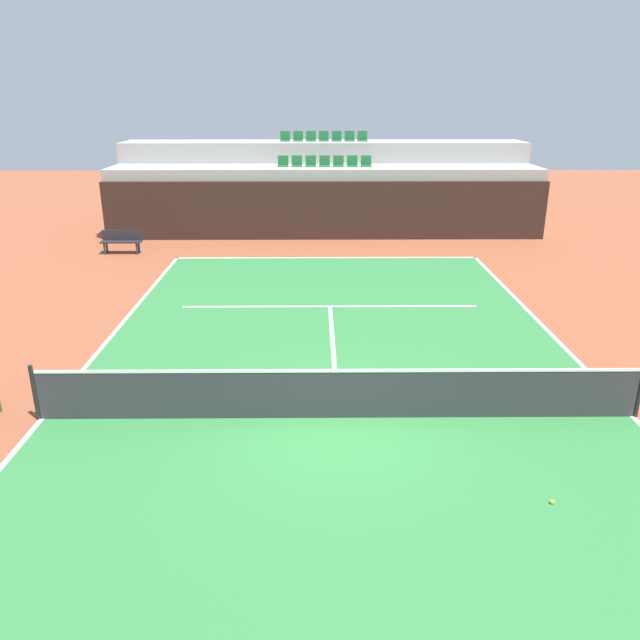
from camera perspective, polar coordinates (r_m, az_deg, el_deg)
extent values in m
plane|color=brown|center=(11.61, 1.68, -8.97)|extent=(80.00, 80.00, 0.00)
cube|color=#2D7238|center=(11.60, 1.68, -8.95)|extent=(11.00, 24.00, 0.01)
cube|color=white|center=(22.80, 0.59, 5.73)|extent=(11.00, 0.10, 0.00)
cube|color=white|center=(12.63, -24.14, -8.25)|extent=(0.10, 24.00, 0.00)
cube|color=white|center=(12.99, 26.71, -7.88)|extent=(0.10, 24.00, 0.00)
cube|color=white|center=(17.48, 0.92, 1.26)|extent=(8.26, 0.10, 0.00)
cube|color=white|center=(14.48, 1.22, -2.80)|extent=(0.10, 6.40, 0.00)
cube|color=black|center=(25.68, 0.47, 9.99)|extent=(18.00, 0.30, 2.34)
cube|color=#9E9E99|center=(26.98, 0.42, 10.94)|extent=(18.00, 2.40, 2.78)
cube|color=#9E9E99|center=(29.29, 0.35, 12.51)|extent=(18.00, 2.40, 3.64)
cube|color=#1E6633|center=(26.82, -3.41, 13.90)|extent=(0.44, 0.44, 0.04)
cube|color=#1E6633|center=(27.00, -3.40, 14.41)|extent=(0.44, 0.04, 0.40)
cube|color=#1E6633|center=(26.80, -2.13, 13.91)|extent=(0.44, 0.44, 0.04)
cube|color=#1E6633|center=(26.98, -2.13, 14.42)|extent=(0.44, 0.04, 0.40)
cube|color=#1E6633|center=(26.79, -0.85, 13.92)|extent=(0.44, 0.44, 0.04)
cube|color=#1E6633|center=(26.97, -0.85, 14.43)|extent=(0.44, 0.04, 0.40)
cube|color=#1E6633|center=(26.79, 0.43, 13.92)|extent=(0.44, 0.44, 0.04)
cube|color=#1E6633|center=(26.97, 0.42, 14.43)|extent=(0.44, 0.04, 0.40)
cube|color=#1E6633|center=(26.81, 1.71, 13.92)|extent=(0.44, 0.44, 0.04)
cube|color=#1E6633|center=(26.98, 1.70, 14.43)|extent=(0.44, 0.04, 0.40)
cube|color=#1E6633|center=(26.84, 2.99, 13.91)|extent=(0.44, 0.44, 0.04)
cube|color=#1E6633|center=(27.01, 2.97, 14.42)|extent=(0.44, 0.04, 0.40)
cube|color=#1E6633|center=(26.88, 4.26, 13.89)|extent=(0.44, 0.44, 0.04)
cube|color=#1E6633|center=(27.05, 4.24, 14.40)|extent=(0.44, 0.04, 0.40)
cube|color=#1E6633|center=(29.14, -3.22, 16.08)|extent=(0.44, 0.44, 0.04)
cube|color=#1E6633|center=(29.32, -3.21, 16.54)|extent=(0.44, 0.04, 0.40)
cube|color=#1E6633|center=(29.12, -2.03, 16.10)|extent=(0.44, 0.44, 0.04)
cube|color=#1E6633|center=(29.30, -2.02, 16.55)|extent=(0.44, 0.04, 0.40)
cube|color=#1E6633|center=(29.11, -0.84, 16.11)|extent=(0.44, 0.44, 0.04)
cube|color=#1E6633|center=(29.29, -0.84, 16.56)|extent=(0.44, 0.04, 0.40)
cube|color=#1E6633|center=(29.11, 0.36, 16.11)|extent=(0.44, 0.44, 0.04)
cube|color=#1E6633|center=(29.30, 0.35, 16.56)|extent=(0.44, 0.04, 0.40)
cube|color=#1E6633|center=(29.12, 1.55, 16.10)|extent=(0.44, 0.44, 0.04)
cube|color=#1E6633|center=(29.31, 1.54, 16.56)|extent=(0.44, 0.04, 0.40)
cube|color=#1E6633|center=(29.15, 2.74, 16.09)|extent=(0.44, 0.44, 0.04)
cube|color=#1E6633|center=(29.34, 2.72, 16.55)|extent=(0.44, 0.04, 0.40)
cube|color=#1E6633|center=(29.19, 3.92, 16.07)|extent=(0.44, 0.44, 0.04)
cube|color=#1E6633|center=(29.37, 3.90, 16.53)|extent=(0.44, 0.04, 0.40)
cylinder|color=black|center=(12.43, -24.70, -6.07)|extent=(0.08, 0.08, 1.07)
cylinder|color=black|center=(12.80, 27.28, -5.74)|extent=(0.08, 0.08, 1.07)
cube|color=#333338|center=(11.39, 1.70, -6.90)|extent=(10.90, 0.02, 0.92)
cube|color=white|center=(11.17, 1.73, -4.68)|extent=(10.90, 0.04, 0.05)
cube|color=#232328|center=(24.51, -17.77, 6.84)|extent=(1.50, 0.40, 0.05)
cube|color=#232328|center=(24.63, -17.70, 7.44)|extent=(1.50, 0.04, 0.36)
cube|color=#2D2D33|center=(24.61, -19.14, 6.18)|extent=(0.06, 0.06, 0.42)
cube|color=#2D2D33|center=(24.26, -16.44, 6.27)|extent=(0.06, 0.06, 0.42)
cube|color=#2D2D33|center=(24.87, -18.95, 6.33)|extent=(0.06, 0.06, 0.42)
cube|color=#2D2D33|center=(24.52, -16.27, 6.43)|extent=(0.06, 0.06, 0.42)
sphere|color=#CCE033|center=(10.00, 20.50, -15.34)|extent=(0.07, 0.07, 0.07)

